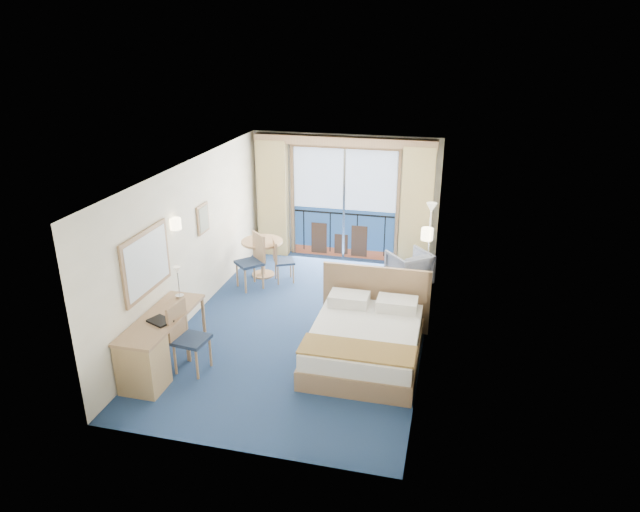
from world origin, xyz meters
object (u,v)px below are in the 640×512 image
Objects in this scene: armchair at (409,268)px; desk_chair at (185,333)px; nightstand at (414,307)px; desk at (147,356)px; floor_lamp at (430,223)px; table_chair_b at (254,258)px; round_table at (262,249)px; table_chair_a at (280,258)px; bed at (366,340)px.

armchair is 4.81m from desk_chair.
desk is at bearing -141.49° from nightstand.
armchair reaches higher than nightstand.
desk_chair is at bearing -128.19° from floor_lamp.
table_chair_b reaches higher than desk.
round_table is (-3.27, -0.51, -0.66)m from floor_lamp.
table_chair_b is (0.32, 3.48, 0.15)m from desk.
round_table is (-2.94, -0.29, 0.23)m from armchair.
nightstand is 0.51× the size of desk_chair.
desk is 3.90m from table_chair_a.
bed is at bearing -45.96° from round_table.
round_table is 0.56m from table_chair_b.
table_chair_b is (-3.15, 0.72, 0.34)m from nightstand.
round_table reaches higher than armchair.
table_chair_a is 0.82× the size of table_chair_b.
desk is at bearing -51.64° from table_chair_b.
armchair is at bearing 5.59° from round_table.
bed is 2.41× the size of table_chair_a.
floor_lamp is (0.10, 1.79, 0.96)m from nightstand.
bed is 3.69m from round_table.
bed is at bearing 25.95° from desk.
table_chair_a reaches higher than desk.
nightstand is 0.31× the size of desk.
bed is at bearing 43.92° from armchair.
table_chair_a is 0.56m from table_chair_b.
table_chair_a is at bearing 130.94° from bed.
floor_lamp is at bearing -102.29° from table_chair_a.
desk_chair reaches higher than desk.
desk is (-2.86, -1.39, 0.14)m from bed.
round_table is at bearing -171.14° from floor_lamp.
round_table is at bearing 135.52° from table_chair_b.
nightstand is at bearing 66.02° from bed.
round_table is at bearing 85.76° from desk.
bed is at bearing -62.91° from desk_chair.
table_chair_a is (0.38, 3.36, -0.10)m from desk_chair.
floor_lamp is 0.93× the size of desk.
round_table reaches higher than nightstand.
desk is (-3.57, -4.55, -0.78)m from floor_lamp.
armchair is (-0.23, 1.57, 0.07)m from nightstand.
nightstand is at bearing 30.78° from table_chair_b.
floor_lamp reaches higher than round_table.
table_chair_a is at bearing -27.53° from armchair.
desk is at bearing -94.24° from round_table.
floor_lamp is at bearing 8.86° from round_table.
round_table is at bearing 38.30° from table_chair_a.
desk is at bearing 14.41° from armchair.
armchair is 0.70× the size of desk_chair.
bed is at bearing -165.62° from table_chair_a.
desk_chair is at bearing 146.99° from table_chair_a.
armchair is 5.40m from desk.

